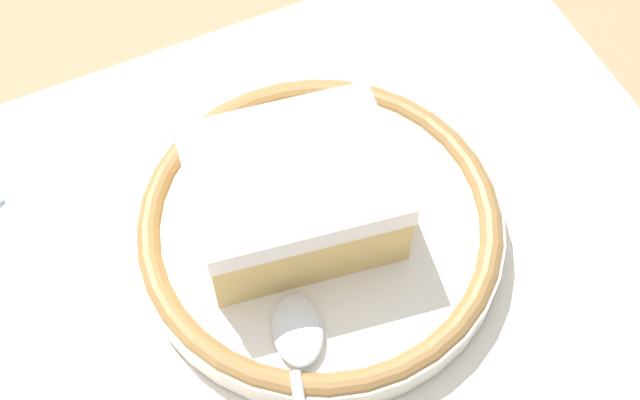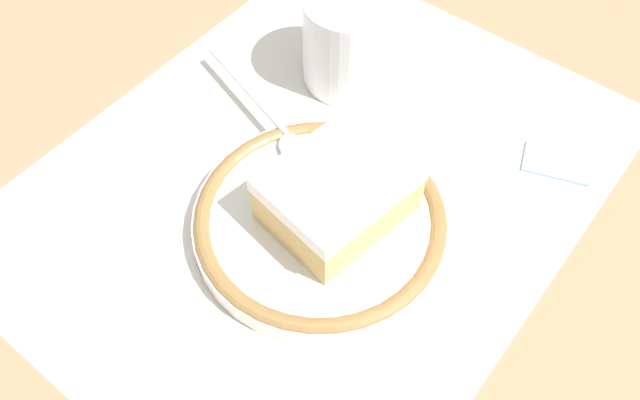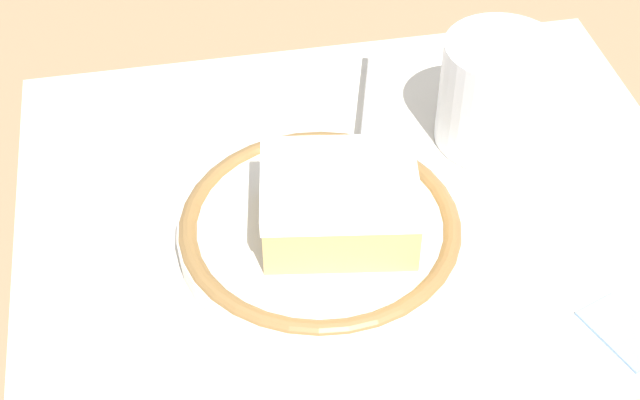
# 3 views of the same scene
# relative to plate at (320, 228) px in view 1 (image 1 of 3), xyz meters

# --- Properties ---
(ground_plane) EXTENTS (2.40, 2.40, 0.00)m
(ground_plane) POSITION_rel_plate_xyz_m (0.03, 0.03, -0.01)
(ground_plane) COLOR #9E7551
(placemat) EXTENTS (0.45, 0.36, 0.00)m
(placemat) POSITION_rel_plate_xyz_m (0.03, 0.03, -0.01)
(placemat) COLOR beige
(placemat) RESTS_ON ground_plane
(plate) EXTENTS (0.18, 0.18, 0.02)m
(plate) POSITION_rel_plate_xyz_m (0.00, 0.00, 0.00)
(plate) COLOR silver
(plate) RESTS_ON placemat
(cake_slice) EXTENTS (0.10, 0.09, 0.04)m
(cake_slice) POSITION_rel_plate_xyz_m (0.01, -0.01, 0.03)
(cake_slice) COLOR #DBB76B
(cake_slice) RESTS_ON plate
(spoon) EXTENTS (0.06, 0.15, 0.01)m
(spoon) POSITION_rel_plate_xyz_m (0.04, 0.07, 0.01)
(spoon) COLOR silver
(spoon) RESTS_ON plate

